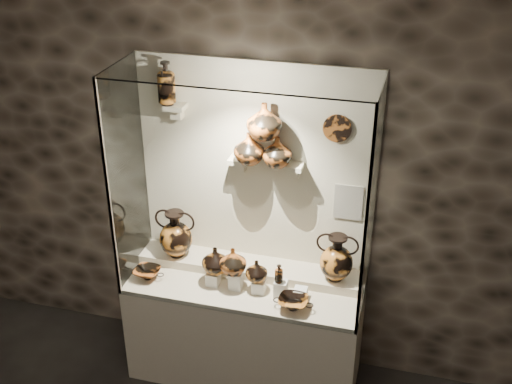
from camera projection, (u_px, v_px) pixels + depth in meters
ceiling at (5, 24)px, 1.65m from camera, size 5.00×5.00×0.00m
wall_back at (256, 170)px, 4.53m from camera, size 5.00×0.02×3.20m
plinth at (245, 331)px, 4.83m from camera, size 1.70×0.60×0.80m
front_tier at (245, 286)px, 4.63m from camera, size 1.68×0.58×0.03m
rear_tier at (251, 269)px, 4.76m from camera, size 1.70×0.25×0.10m
back_panel at (256, 170)px, 4.53m from camera, size 1.70×0.03×1.60m
glass_front at (231, 212)px, 4.01m from camera, size 1.70×0.01×1.60m
glass_left at (127, 176)px, 4.45m from camera, size 0.01×0.60×1.60m
glass_right at (372, 207)px, 4.07m from camera, size 0.01×0.60×1.60m
glass_top at (242, 75)px, 3.89m from camera, size 1.70×0.60×0.01m
frame_post_left at (109, 195)px, 4.21m from camera, size 0.02×0.02×1.60m
frame_post_right at (365, 229)px, 3.82m from camera, size 0.02×0.02×1.60m
pedestal_a at (213, 278)px, 4.61m from camera, size 0.09×0.09×0.10m
pedestal_b at (236, 280)px, 4.56m from camera, size 0.09×0.09×0.13m
pedestal_c at (259, 286)px, 4.53m from camera, size 0.09×0.09×0.09m
pedestal_d at (281, 288)px, 4.49m from camera, size 0.09×0.09×0.12m
pedestal_e at (300, 293)px, 4.47m from camera, size 0.09×0.09×0.08m
bracket_ul at (175, 107)px, 4.38m from camera, size 0.14×0.12×0.04m
bracket_ca at (239, 160)px, 4.44m from camera, size 0.14×0.12×0.04m
bracket_cb at (267, 137)px, 4.30m from camera, size 0.10×0.12×0.04m
bracket_cc at (293, 166)px, 4.35m from camera, size 0.14×0.12×0.04m
amphora_left at (176, 234)px, 4.75m from camera, size 0.37×0.37×0.37m
amphora_right at (337, 258)px, 4.49m from camera, size 0.32×0.32×0.35m
jug_a at (215, 260)px, 4.55m from camera, size 0.21×0.21×0.20m
jug_b at (233, 261)px, 4.48m from camera, size 0.22×0.22×0.20m
jug_c at (257, 271)px, 4.48m from camera, size 0.16×0.16×0.16m
lekythos_small at (279, 273)px, 4.41m from camera, size 0.08×0.08×0.16m
kylix_left at (147, 272)px, 4.67m from camera, size 0.27×0.24×0.10m
kylix_right at (293, 302)px, 4.36m from camera, size 0.29×0.25×0.11m
lekythos_tall at (166, 81)px, 4.29m from camera, size 0.16×0.16×0.33m
ovoid_vase_a at (249, 148)px, 4.31m from camera, size 0.27×0.27×0.22m
ovoid_vase_b at (264, 121)px, 4.18m from camera, size 0.28×0.28×0.24m
ovoid_vase_c at (277, 151)px, 4.28m from camera, size 0.24×0.24×0.21m
wall_plate at (337, 128)px, 4.20m from camera, size 0.19×0.02×0.19m
info_placard at (348, 202)px, 4.43m from camera, size 0.20×0.01×0.26m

